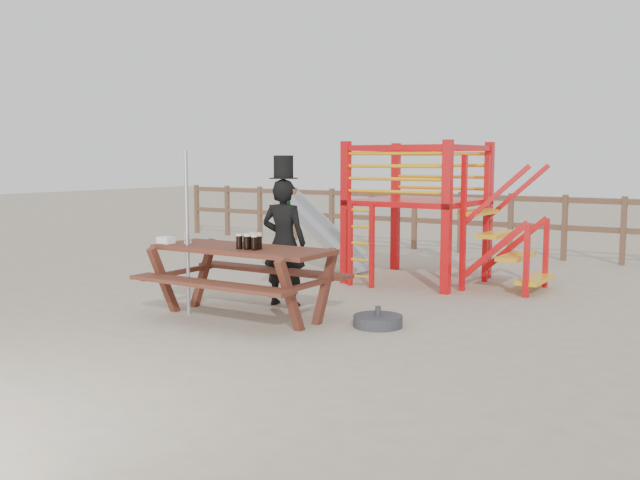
% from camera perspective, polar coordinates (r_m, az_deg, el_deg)
% --- Properties ---
extents(ground, '(60.00, 60.00, 0.00)m').
position_cam_1_polar(ground, '(8.06, -4.68, -6.71)').
color(ground, tan).
rests_on(ground, ground).
extents(back_fence, '(15.09, 0.09, 1.20)m').
position_cam_1_polar(back_fence, '(14.09, 13.07, 1.82)').
color(back_fence, brown).
rests_on(back_fence, ground).
extents(playground_fort, '(4.71, 1.84, 2.10)m').
position_cam_1_polar(playground_fort, '(10.87, 7.48, 2.39)').
color(playground_fort, red).
rests_on(playground_fort, ground).
extents(picnic_table, '(2.17, 1.52, 0.83)m').
position_cam_1_polar(picnic_table, '(8.31, -6.21, -2.65)').
color(picnic_table, brown).
rests_on(picnic_table, ground).
extents(man_with_hat, '(0.64, 0.48, 1.89)m').
position_cam_1_polar(man_with_hat, '(8.93, -2.91, 0.09)').
color(man_with_hat, black).
rests_on(man_with_hat, ground).
extents(metal_pole, '(0.04, 0.04, 1.94)m').
position_cam_1_polar(metal_pole, '(8.49, -10.58, 0.50)').
color(metal_pole, '#B2B2B7').
rests_on(metal_pole, ground).
extents(parasol_base, '(0.54, 0.54, 0.23)m').
position_cam_1_polar(parasol_base, '(7.92, 4.65, -6.47)').
color(parasol_base, '#313136').
rests_on(parasol_base, ground).
extents(paper_bag, '(0.18, 0.14, 0.08)m').
position_cam_1_polar(paper_bag, '(8.76, -12.23, -0.01)').
color(paper_bag, white).
rests_on(paper_bag, picnic_table).
extents(stout_pints, '(0.28, 0.29, 0.17)m').
position_cam_1_polar(stout_pints, '(8.08, -5.54, -0.09)').
color(stout_pints, black).
rests_on(stout_pints, picnic_table).
extents(empty_glasses, '(0.07, 0.11, 0.15)m').
position_cam_1_polar(empty_glasses, '(8.69, -10.53, 0.17)').
color(empty_glasses, silver).
rests_on(empty_glasses, picnic_table).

